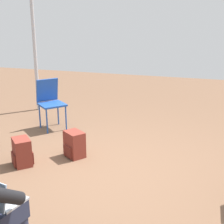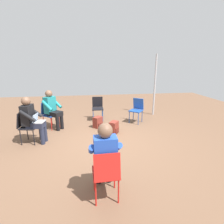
{
  "view_description": "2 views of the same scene",
  "coord_description": "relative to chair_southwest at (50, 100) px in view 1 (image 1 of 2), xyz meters",
  "views": [
    {
      "loc": [
        3.17,
        1.17,
        1.83
      ],
      "look_at": [
        -0.39,
        -0.01,
        0.71
      ],
      "focal_mm": 50.0,
      "sensor_mm": 36.0,
      "label": 1
    },
    {
      "loc": [
        0.31,
        4.3,
        2.07
      ],
      "look_at": [
        -0.29,
        0.0,
        0.83
      ],
      "focal_mm": 28.0,
      "sensor_mm": 36.0,
      "label": 2
    }
  ],
  "objects": [
    {
      "name": "backpack_by_empty_chair",
      "position": [
        1.41,
        0.36,
        -0.34
      ],
      "size": [
        0.34,
        0.34,
        0.36
      ],
      "rotation": [
        0.0,
        0.0,
        0.8
      ],
      "color": "maroon",
      "rests_on": "ground"
    },
    {
      "name": "tent_pole_near",
      "position": [
        -0.93,
        -0.82,
        0.69
      ],
      "size": [
        0.07,
        0.07,
        2.38
      ],
      "primitive_type": "cylinder",
      "color": "#B2B2B7",
      "rests_on": "ground"
    },
    {
      "name": "backpack_near_laptop_user",
      "position": [
        0.95,
        0.89,
        -0.34
      ],
      "size": [
        0.32,
        0.34,
        0.36
      ],
      "rotation": [
        0.0,
        0.0,
        0.97
      ],
      "color": "maroon",
      "rests_on": "ground"
    },
    {
      "name": "ground_plane",
      "position": [
        1.38,
        1.46,
        -0.5
      ],
      "size": [
        14.0,
        14.0,
        0.0
      ],
      "primitive_type": "plane",
      "color": "brown"
    },
    {
      "name": "chair_southwest",
      "position": [
        0.0,
        0.0,
        0.0
      ],
      "size": [
        0.58,
        0.58,
        0.85
      ],
      "rotation": [
        0.0,
        0.0,
        -0.69
      ],
      "color": "#1E4799",
      "rests_on": "ground"
    }
  ]
}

